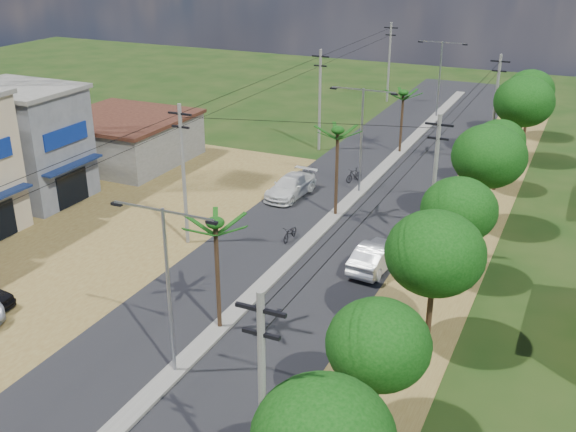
# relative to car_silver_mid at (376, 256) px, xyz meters

# --- Properties ---
(ground) EXTENTS (160.00, 160.00, 0.00)m
(ground) POSITION_rel_car_silver_mid_xyz_m (-5.00, -13.56, -0.81)
(ground) COLOR black
(ground) RESTS_ON ground
(road) EXTENTS (12.00, 110.00, 0.04)m
(road) POSITION_rel_car_silver_mid_xyz_m (-5.00, 1.44, -0.79)
(road) COLOR black
(road) RESTS_ON ground
(median) EXTENTS (1.00, 90.00, 0.18)m
(median) POSITION_rel_car_silver_mid_xyz_m (-5.00, 4.44, -0.72)
(median) COLOR #605E56
(median) RESTS_ON ground
(dirt_lot_west) EXTENTS (18.00, 46.00, 0.04)m
(dirt_lot_west) POSITION_rel_car_silver_mid_xyz_m (-20.00, -5.56, -0.79)
(dirt_lot_west) COLOR brown
(dirt_lot_west) RESTS_ON ground
(dirt_shoulder_east) EXTENTS (5.00, 90.00, 0.03)m
(dirt_shoulder_east) POSITION_rel_car_silver_mid_xyz_m (3.50, 1.44, -0.79)
(dirt_shoulder_east) COLOR brown
(dirt_shoulder_east) RESTS_ON ground
(shophouse_grey) EXTENTS (9.00, 6.40, 8.30)m
(shophouse_grey) POSITION_rel_car_silver_mid_xyz_m (-26.98, 0.44, 3.36)
(shophouse_grey) COLOR #53555B
(shophouse_grey) RESTS_ON ground
(low_shed) EXTENTS (10.40, 10.40, 3.95)m
(low_shed) POSITION_rel_car_silver_mid_xyz_m (-26.00, 10.44, 1.16)
(low_shed) COLOR #605E56
(low_shed) RESTS_ON ground
(tree_east_b) EXTENTS (4.00, 4.00, 5.83)m
(tree_east_b) POSITION_rel_car_silver_mid_xyz_m (4.30, -13.56, 3.31)
(tree_east_b) COLOR black
(tree_east_b) RESTS_ON ground
(tree_east_c) EXTENTS (4.60, 4.60, 6.83)m
(tree_east_c) POSITION_rel_car_silver_mid_xyz_m (4.70, -6.56, 4.06)
(tree_east_c) COLOR black
(tree_east_c) RESTS_ON ground
(tree_east_d) EXTENTS (4.20, 4.20, 6.13)m
(tree_east_d) POSITION_rel_car_silver_mid_xyz_m (4.40, 0.44, 3.53)
(tree_east_d) COLOR black
(tree_east_d) RESTS_ON ground
(tree_east_e) EXTENTS (4.80, 4.80, 7.14)m
(tree_east_e) POSITION_rel_car_silver_mid_xyz_m (4.60, 8.44, 4.28)
(tree_east_e) COLOR black
(tree_east_e) RESTS_ON ground
(tree_east_f) EXTENTS (3.80, 3.80, 5.52)m
(tree_east_f) POSITION_rel_car_silver_mid_xyz_m (4.20, 16.44, 3.08)
(tree_east_f) COLOR black
(tree_east_f) RESTS_ON ground
(tree_east_g) EXTENTS (5.00, 5.00, 7.38)m
(tree_east_g) POSITION_rel_car_silver_mid_xyz_m (4.80, 24.44, 4.43)
(tree_east_g) COLOR black
(tree_east_g) RESTS_ON ground
(tree_east_h) EXTENTS (4.40, 4.40, 6.52)m
(tree_east_h) POSITION_rel_car_silver_mid_xyz_m (4.50, 32.44, 3.83)
(tree_east_h) COLOR black
(tree_east_h) RESTS_ON ground
(palm_median_near) EXTENTS (2.00, 2.00, 6.15)m
(palm_median_near) POSITION_rel_car_silver_mid_xyz_m (-5.00, -9.56, 4.73)
(palm_median_near) COLOR black
(palm_median_near) RESTS_ON ground
(palm_median_mid) EXTENTS (2.00, 2.00, 6.55)m
(palm_median_mid) POSITION_rel_car_silver_mid_xyz_m (-5.00, 6.44, 5.09)
(palm_median_mid) COLOR black
(palm_median_mid) RESTS_ON ground
(palm_median_far) EXTENTS (2.00, 2.00, 5.85)m
(palm_median_far) POSITION_rel_car_silver_mid_xyz_m (-5.00, 22.44, 4.45)
(palm_median_far) COLOR black
(palm_median_far) RESTS_ON ground
(streetlight_near) EXTENTS (5.10, 0.18, 8.00)m
(streetlight_near) POSITION_rel_car_silver_mid_xyz_m (-5.00, -13.56, 3.98)
(streetlight_near) COLOR gray
(streetlight_near) RESTS_ON ground
(streetlight_mid) EXTENTS (5.10, 0.18, 8.00)m
(streetlight_mid) POSITION_rel_car_silver_mid_xyz_m (-5.00, 11.44, 3.98)
(streetlight_mid) COLOR gray
(streetlight_mid) RESTS_ON ground
(streetlight_far) EXTENTS (5.10, 0.18, 8.00)m
(streetlight_far) POSITION_rel_car_silver_mid_xyz_m (-5.00, 36.44, 3.98)
(streetlight_far) COLOR gray
(streetlight_far) RESTS_ON ground
(utility_pole_w_b) EXTENTS (1.60, 0.24, 9.00)m
(utility_pole_w_b) POSITION_rel_car_silver_mid_xyz_m (-12.00, -1.56, 3.95)
(utility_pole_w_b) COLOR #605E56
(utility_pole_w_b) RESTS_ON ground
(utility_pole_w_c) EXTENTS (1.60, 0.24, 9.00)m
(utility_pole_w_c) POSITION_rel_car_silver_mid_xyz_m (-12.00, 20.44, 3.95)
(utility_pole_w_c) COLOR #605E56
(utility_pole_w_c) RESTS_ON ground
(utility_pole_w_d) EXTENTS (1.60, 0.24, 9.00)m
(utility_pole_w_d) POSITION_rel_car_silver_mid_xyz_m (-12.00, 41.44, 3.95)
(utility_pole_w_d) COLOR #605E56
(utility_pole_w_d) RESTS_ON ground
(utility_pole_e_a) EXTENTS (1.60, 0.24, 9.00)m
(utility_pole_e_a) POSITION_rel_car_silver_mid_xyz_m (2.50, -19.56, 3.95)
(utility_pole_e_a) COLOR #605E56
(utility_pole_e_a) RESTS_ON ground
(utility_pole_e_b) EXTENTS (1.60, 0.24, 9.00)m
(utility_pole_e_b) POSITION_rel_car_silver_mid_xyz_m (2.50, 2.44, 3.95)
(utility_pole_e_b) COLOR #605E56
(utility_pole_e_b) RESTS_ON ground
(utility_pole_e_c) EXTENTS (1.60, 0.24, 9.00)m
(utility_pole_e_c) POSITION_rel_car_silver_mid_xyz_m (2.50, 24.44, 3.95)
(utility_pole_e_c) COLOR #605E56
(utility_pole_e_c) RESTS_ON ground
(car_silver_mid) EXTENTS (2.12, 5.02, 1.61)m
(car_silver_mid) POSITION_rel_car_silver_mid_xyz_m (0.00, 0.00, 0.00)
(car_silver_mid) COLOR #ACAEB4
(car_silver_mid) RESTS_ON ground
(car_white_far) EXTENTS (2.55, 5.49, 1.55)m
(car_white_far) POSITION_rel_car_silver_mid_xyz_m (-9.42, 8.61, -0.03)
(car_white_far) COLOR beige
(car_white_far) RESTS_ON ground
(moto_rider_west_a) EXTENTS (0.66, 1.84, 0.96)m
(moto_rider_west_a) POSITION_rel_car_silver_mid_xyz_m (-6.20, 1.51, -0.32)
(moto_rider_west_a) COLOR black
(moto_rider_west_a) RESTS_ON ground
(moto_rider_west_b) EXTENTS (1.13, 1.88, 1.09)m
(moto_rider_west_b) POSITION_rel_car_silver_mid_xyz_m (-6.20, 13.64, -0.26)
(moto_rider_west_b) COLOR black
(moto_rider_west_b) RESTS_ON ground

